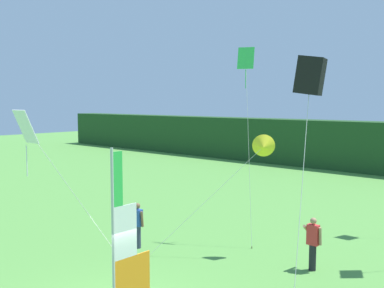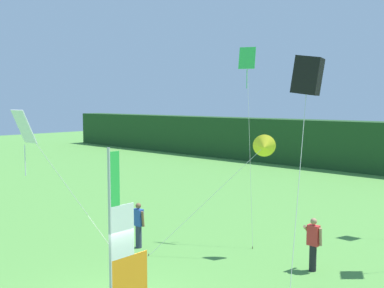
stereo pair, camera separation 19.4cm
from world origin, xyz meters
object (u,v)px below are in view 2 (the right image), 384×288
object	(u,v)px
person_near_banner	(313,243)
kite_white_diamond_2	(31,137)
banner_flag	(122,252)
kite_black_box_5	(308,76)
kite_green_diamond_4	(247,67)
kite_yellow_delta_1	(264,147)
person_mid_field	(139,224)

from	to	relation	value
person_near_banner	kite_white_diamond_2	size ratio (longest dim) A/B	0.33
banner_flag	kite_black_box_5	distance (m)	5.35
banner_flag	kite_green_diamond_4	distance (m)	9.51
kite_yellow_delta_1	kite_white_diamond_2	world-z (taller)	kite_white_diamond_2
person_near_banner	person_mid_field	size ratio (longest dim) A/B	1.02
person_near_banner	kite_green_diamond_4	world-z (taller)	kite_green_diamond_4
person_near_banner	kite_white_diamond_2	world-z (taller)	kite_white_diamond_2
person_near_banner	person_mid_field	bearing A→B (deg)	-158.52
banner_flag	person_mid_field	distance (m)	6.56
person_near_banner	kite_black_box_5	xyz separation A→B (m)	(1.80, -3.91, 4.85)
person_mid_field	kite_yellow_delta_1	distance (m)	5.22
person_mid_field	kite_yellow_delta_1	xyz separation A→B (m)	(3.69, 2.37, 2.84)
person_near_banner	kite_black_box_5	size ratio (longest dim) A/B	0.27
person_mid_field	kite_black_box_5	world-z (taller)	kite_black_box_5
person_near_banner	kite_yellow_delta_1	world-z (taller)	kite_yellow_delta_1
kite_yellow_delta_1	kite_black_box_5	size ratio (longest dim) A/B	0.67
person_near_banner	kite_yellow_delta_1	xyz separation A→B (m)	(-1.96, 0.15, 2.83)
kite_yellow_delta_1	kite_green_diamond_4	bearing A→B (deg)	142.75
person_near_banner	kite_black_box_5	world-z (taller)	kite_black_box_5
person_near_banner	kite_green_diamond_4	size ratio (longest dim) A/B	0.23
person_mid_field	kite_green_diamond_4	size ratio (longest dim) A/B	0.22
kite_black_box_5	person_near_banner	bearing A→B (deg)	114.67
person_mid_field	kite_white_diamond_2	bearing A→B (deg)	-63.18
banner_flag	person_near_banner	world-z (taller)	banner_flag
kite_white_diamond_2	kite_black_box_5	world-z (taller)	kite_black_box_5
person_near_banner	kite_green_diamond_4	xyz separation A→B (m)	(-3.55, 1.36, 5.60)
person_mid_field	kite_green_diamond_4	world-z (taller)	kite_green_diamond_4
person_mid_field	kite_yellow_delta_1	world-z (taller)	kite_yellow_delta_1
person_near_banner	kite_white_diamond_2	bearing A→B (deg)	-111.17
person_near_banner	person_mid_field	world-z (taller)	person_near_banner
person_near_banner	kite_yellow_delta_1	size ratio (longest dim) A/B	0.40
person_mid_field	kite_white_diamond_2	distance (m)	6.98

